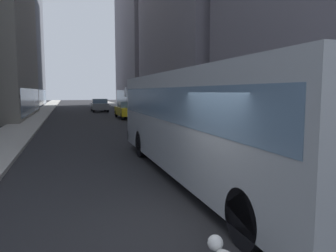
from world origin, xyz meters
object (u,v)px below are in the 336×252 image
object	(u,v)px
transit_bus	(206,117)
car_yellow_taxi	(128,110)
car_grey_wagon	(100,105)
car_white_van	(144,114)

from	to	relation	value
transit_bus	car_yellow_taxi	size ratio (longest dim) A/B	2.55
car_grey_wagon	car_yellow_taxi	xyz separation A→B (m)	(1.60, -11.16, 0.00)
car_yellow_taxi	transit_bus	bearing A→B (deg)	-94.26
transit_bus	car_grey_wagon	world-z (taller)	transit_bus
car_yellow_taxi	car_white_van	size ratio (longest dim) A/B	1.15
car_white_van	transit_bus	bearing A→B (deg)	-96.17
car_grey_wagon	car_yellow_taxi	world-z (taller)	same
transit_bus	car_yellow_taxi	xyz separation A→B (m)	(1.60, 21.50, -0.95)
car_grey_wagon	car_white_van	bearing A→B (deg)	-84.88
car_grey_wagon	car_yellow_taxi	distance (m)	11.28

